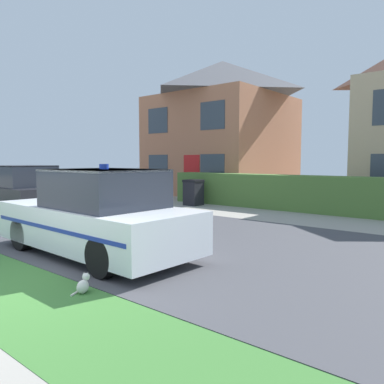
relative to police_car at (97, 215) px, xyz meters
name	(u,v)px	position (x,y,z in m)	size (l,w,h in m)	color
ground_plane	(0,286)	(0.40, -2.01, -0.77)	(80.00, 80.00, 0.00)	gray
road_strip	(187,239)	(0.40, 2.20, -0.77)	(28.00, 6.78, 0.01)	#424247
lawn_verge	(1,285)	(0.40, -2.00, -0.77)	(28.00, 1.62, 0.01)	#3D7533
garden_hedge	(289,193)	(-0.10, 8.56, -0.13)	(10.31, 0.89, 1.30)	#4C7233
police_car	(97,215)	(0.00, 0.00, 0.00)	(4.50, 1.94, 1.76)	black
cat	(83,285)	(1.59, -1.40, -0.66)	(0.22, 0.32, 0.27)	silver
neighbour_car_near	(18,190)	(-6.97, 1.76, 0.02)	(4.16, 1.76, 1.65)	black
house_left	(222,127)	(-6.30, 13.02, 2.95)	(6.81, 6.88, 7.31)	#A86B4C
wheelie_bin	(193,192)	(-3.75, 7.43, -0.24)	(0.66, 0.67, 1.05)	black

